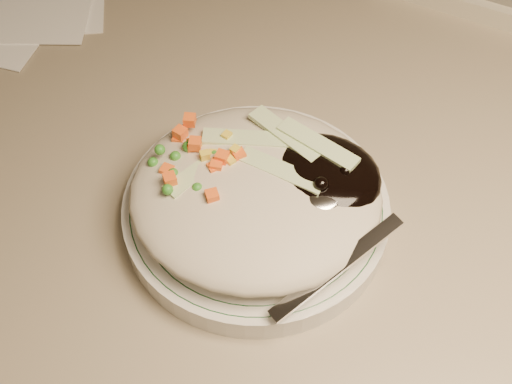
{
  "coord_description": "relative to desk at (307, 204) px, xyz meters",
  "views": [
    {
      "loc": [
        -0.02,
        0.89,
        1.21
      ],
      "look_at": [
        -0.05,
        1.22,
        0.78
      ],
      "focal_mm": 50.0,
      "sensor_mm": 36.0,
      "label": 1
    }
  ],
  "objects": [
    {
      "name": "plate_rim",
      "position": [
        -0.05,
        -0.16,
        0.22
      ],
      "size": [
        0.2,
        0.2,
        0.0
      ],
      "color": "#144723",
      "rests_on": "plate"
    },
    {
      "name": "meal",
      "position": [
        -0.04,
        -0.16,
        0.24
      ],
      "size": [
        0.2,
        0.19,
        0.05
      ],
      "color": "#BBB297",
      "rests_on": "plate"
    },
    {
      "name": "plate",
      "position": [
        -0.05,
        -0.16,
        0.21
      ],
      "size": [
        0.21,
        0.21,
        0.02
      ],
      "primitive_type": "cylinder",
      "color": "silver",
      "rests_on": "desk"
    },
    {
      "name": "desk",
      "position": [
        0.0,
        0.0,
        0.0
      ],
      "size": [
        1.4,
        0.7,
        0.74
      ],
      "color": "gray",
      "rests_on": "ground"
    }
  ]
}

